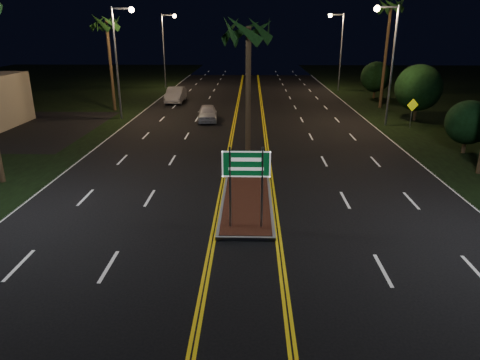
{
  "coord_description": "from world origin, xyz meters",
  "views": [
    {
      "loc": [
        0.16,
        -12.21,
        7.45
      ],
      "look_at": [
        -0.24,
        3.28,
        1.9
      ],
      "focal_mm": 32.0,
      "sensor_mm": 36.0,
      "label": 1
    }
  ],
  "objects_px": {
    "shrub_mid": "(418,88)",
    "palm_right_far": "(391,7)",
    "median_island": "(247,190)",
    "shrub_far": "(376,77)",
    "palm_median": "(249,31)",
    "warning_sign": "(412,109)",
    "streetlight_left_far": "(166,42)",
    "palm_left_far": "(106,24)",
    "streetlight_left_mid": "(120,50)",
    "shrub_near": "(468,122)",
    "car_near": "(207,112)",
    "streetlight_right_mid": "(389,52)",
    "car_far": "(176,94)",
    "highway_sign": "(246,172)",
    "streetlight_right_far": "(339,43)"
  },
  "relations": [
    {
      "from": "highway_sign",
      "to": "palm_left_far",
      "type": "xyz_separation_m",
      "value": [
        -12.8,
        25.2,
        5.34
      ]
    },
    {
      "from": "palm_left_far",
      "to": "car_far",
      "type": "xyz_separation_m",
      "value": [
        5.04,
        4.7,
        -6.84
      ]
    },
    {
      "from": "streetlight_left_mid",
      "to": "shrub_near",
      "type": "relative_size",
      "value": 2.73
    },
    {
      "from": "median_island",
      "to": "shrub_mid",
      "type": "height_order",
      "value": "shrub_mid"
    },
    {
      "from": "highway_sign",
      "to": "streetlight_left_far",
      "type": "relative_size",
      "value": 0.36
    },
    {
      "from": "palm_median",
      "to": "warning_sign",
      "type": "distance_m",
      "value": 17.35
    },
    {
      "from": "palm_median",
      "to": "palm_left_far",
      "type": "distance_m",
      "value": 21.69
    },
    {
      "from": "highway_sign",
      "to": "streetlight_right_far",
      "type": "xyz_separation_m",
      "value": [
        10.61,
        39.2,
        3.25
      ]
    },
    {
      "from": "shrub_far",
      "to": "car_far",
      "type": "distance_m",
      "value": 21.86
    },
    {
      "from": "car_far",
      "to": "palm_right_far",
      "type": "bearing_deg",
      "value": -7.39
    },
    {
      "from": "palm_left_far",
      "to": "streetlight_left_mid",
      "type": "bearing_deg",
      "value": -61.33
    },
    {
      "from": "shrub_near",
      "to": "car_near",
      "type": "bearing_deg",
      "value": 151.2
    },
    {
      "from": "streetlight_left_far",
      "to": "shrub_near",
      "type": "distance_m",
      "value": 38.67
    },
    {
      "from": "streetlight_right_far",
      "to": "palm_left_far",
      "type": "xyz_separation_m",
      "value": [
        -23.41,
        -14.0,
        2.09
      ]
    },
    {
      "from": "shrub_mid",
      "to": "car_near",
      "type": "bearing_deg",
      "value": -177.86
    },
    {
      "from": "shrub_mid",
      "to": "palm_median",
      "type": "bearing_deg",
      "value": -136.04
    },
    {
      "from": "median_island",
      "to": "highway_sign",
      "type": "bearing_deg",
      "value": -90.0
    },
    {
      "from": "highway_sign",
      "to": "streetlight_right_far",
      "type": "distance_m",
      "value": 40.74
    },
    {
      "from": "streetlight_right_far",
      "to": "palm_right_far",
      "type": "bearing_deg",
      "value": -79.67
    },
    {
      "from": "shrub_near",
      "to": "highway_sign",
      "type": "bearing_deg",
      "value": -140.31
    },
    {
      "from": "shrub_mid",
      "to": "palm_right_far",
      "type": "bearing_deg",
      "value": 101.31
    },
    {
      "from": "shrub_near",
      "to": "car_near",
      "type": "height_order",
      "value": "shrub_near"
    },
    {
      "from": "median_island",
      "to": "shrub_far",
      "type": "bearing_deg",
      "value": 64.55
    },
    {
      "from": "palm_right_far",
      "to": "palm_left_far",
      "type": "bearing_deg",
      "value": -175.53
    },
    {
      "from": "streetlight_right_far",
      "to": "shrub_near",
      "type": "bearing_deg",
      "value": -84.11
    },
    {
      "from": "palm_left_far",
      "to": "shrub_far",
      "type": "height_order",
      "value": "palm_left_far"
    },
    {
      "from": "shrub_near",
      "to": "shrub_mid",
      "type": "relative_size",
      "value": 0.71
    },
    {
      "from": "median_island",
      "to": "streetlight_right_mid",
      "type": "relative_size",
      "value": 1.14
    },
    {
      "from": "shrub_near",
      "to": "car_near",
      "type": "relative_size",
      "value": 0.71
    },
    {
      "from": "median_island",
      "to": "palm_median",
      "type": "distance_m",
      "value": 8.0
    },
    {
      "from": "highway_sign",
      "to": "car_far",
      "type": "distance_m",
      "value": 30.93
    },
    {
      "from": "palm_median",
      "to": "car_near",
      "type": "relative_size",
      "value": 1.79
    },
    {
      "from": "shrub_far",
      "to": "shrub_mid",
      "type": "bearing_deg",
      "value": -89.05
    },
    {
      "from": "streetlight_left_mid",
      "to": "warning_sign",
      "type": "height_order",
      "value": "streetlight_left_mid"
    },
    {
      "from": "shrub_near",
      "to": "car_far",
      "type": "bearing_deg",
      "value": 138.66
    },
    {
      "from": "highway_sign",
      "to": "streetlight_left_far",
      "type": "bearing_deg",
      "value": 104.44
    },
    {
      "from": "highway_sign",
      "to": "shrub_far",
      "type": "relative_size",
      "value": 0.81
    },
    {
      "from": "streetlight_right_far",
      "to": "car_far",
      "type": "distance_m",
      "value": 21.13
    },
    {
      "from": "streetlight_left_far",
      "to": "palm_right_far",
      "type": "height_order",
      "value": "palm_right_far"
    },
    {
      "from": "streetlight_left_far",
      "to": "shrub_mid",
      "type": "distance_m",
      "value": 31.85
    },
    {
      "from": "palm_left_far",
      "to": "palm_right_far",
      "type": "distance_m",
      "value": 25.72
    },
    {
      "from": "palm_left_far",
      "to": "shrub_far",
      "type": "bearing_deg",
      "value": 16.74
    },
    {
      "from": "streetlight_right_far",
      "to": "palm_right_far",
      "type": "xyz_separation_m",
      "value": [
        2.19,
        -12.0,
        3.49
      ]
    },
    {
      "from": "streetlight_right_mid",
      "to": "car_far",
      "type": "height_order",
      "value": "streetlight_right_mid"
    },
    {
      "from": "palm_left_far",
      "to": "car_far",
      "type": "distance_m",
      "value": 9.71
    },
    {
      "from": "median_island",
      "to": "warning_sign",
      "type": "bearing_deg",
      "value": 47.96
    },
    {
      "from": "streetlight_left_mid",
      "to": "median_island",
      "type": "bearing_deg",
      "value": -58.02
    },
    {
      "from": "car_near",
      "to": "median_island",
      "type": "bearing_deg",
      "value": -82.58
    },
    {
      "from": "shrub_mid",
      "to": "car_near",
      "type": "height_order",
      "value": "shrub_mid"
    },
    {
      "from": "highway_sign",
      "to": "shrub_mid",
      "type": "bearing_deg",
      "value": 56.56
    }
  ]
}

